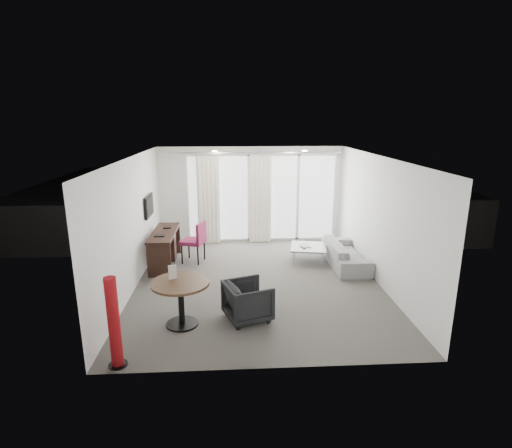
{
  "coord_description": "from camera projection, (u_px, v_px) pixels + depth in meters",
  "views": [
    {
      "loc": [
        -0.5,
        -7.78,
        3.35
      ],
      "look_at": [
        0.0,
        0.6,
        1.1
      ],
      "focal_mm": 28.0,
      "sensor_mm": 36.0,
      "label": 1
    }
  ],
  "objects": [
    {
      "name": "wall_right",
      "position": [
        379.0,
        220.0,
        8.2
      ],
      "size": [
        0.0,
        6.0,
        2.6
      ],
      "primitive_type": "cube",
      "color": "silver",
      "rests_on": "ground"
    },
    {
      "name": "round_table",
      "position": [
        181.0,
        303.0,
        6.56
      ],
      "size": [
        1.2,
        1.2,
        0.77
      ],
      "primitive_type": null,
      "rotation": [
        0.0,
        0.0,
        -0.3
      ],
      "color": "#432C1A",
      "rests_on": "floor"
    },
    {
      "name": "tub_armchair",
      "position": [
        248.0,
        301.0,
        6.77
      ],
      "size": [
        0.93,
        0.91,
        0.67
      ],
      "primitive_type": "imported",
      "rotation": [
        0.0,
        0.0,
        1.91
      ],
      "color": "black",
      "rests_on": "floor"
    },
    {
      "name": "window_panel",
      "position": [
        262.0,
        198.0,
        10.98
      ],
      "size": [
        4.0,
        0.02,
        2.38
      ],
      "primitive_type": null,
      "color": "white",
      "rests_on": "ground"
    },
    {
      "name": "menu_card",
      "position": [
        173.0,
        282.0,
        6.59
      ],
      "size": [
        0.13,
        0.07,
        0.25
      ],
      "primitive_type": null,
      "rotation": [
        0.0,
        0.0,
        0.34
      ],
      "color": "white",
      "rests_on": "round_table"
    },
    {
      "name": "rattan_table",
      "position": [
        302.0,
        220.0,
        12.55
      ],
      "size": [
        0.58,
        0.58,
        0.45
      ],
      "primitive_type": null,
      "rotation": [
        0.0,
        0.0,
        0.34
      ],
      "color": "#4B2D19",
      "rests_on": "terrace_slab"
    },
    {
      "name": "magazine",
      "position": [
        305.0,
        247.0,
        9.54
      ],
      "size": [
        0.23,
        0.28,
        0.02
      ],
      "primitive_type": null,
      "rotation": [
        0.0,
        0.0,
        0.09
      ],
      "color": "gray",
      "rests_on": "coffee_table"
    },
    {
      "name": "balustrade",
      "position": [
        255.0,
        201.0,
        14.02
      ],
      "size": [
        5.5,
        0.06,
        1.05
      ],
      "primitive_type": null,
      "color": "#B2B2B7",
      "rests_on": "terrace_slab"
    },
    {
      "name": "ceiling",
      "position": [
        258.0,
        157.0,
        7.72
      ],
      "size": [
        5.0,
        6.0,
        0.0
      ],
      "primitive_type": "cube",
      "color": "white",
      "rests_on": "ground"
    },
    {
      "name": "downlight_b",
      "position": [
        305.0,
        151.0,
        9.34
      ],
      "size": [
        0.12,
        0.12,
        0.02
      ],
      "primitive_type": "cylinder",
      "color": "#FFE0B2",
      "rests_on": "ceiling"
    },
    {
      "name": "coffee_table",
      "position": [
        308.0,
        254.0,
        9.56
      ],
      "size": [
        0.97,
        0.97,
        0.37
      ],
      "primitive_type": null,
      "rotation": [
        0.0,
        0.0,
        -0.19
      ],
      "color": "gray",
      "rests_on": "floor"
    },
    {
      "name": "remote",
      "position": [
        303.0,
        249.0,
        9.39
      ],
      "size": [
        0.1,
        0.15,
        0.02
      ],
      "primitive_type": null,
      "rotation": [
        0.0,
        0.0,
        0.38
      ],
      "color": "black",
      "rests_on": "coffee_table"
    },
    {
      "name": "tv",
      "position": [
        149.0,
        206.0,
        9.3
      ],
      "size": [
        0.05,
        0.8,
        0.5
      ],
      "primitive_type": null,
      "color": "black",
      "rests_on": "wall_left"
    },
    {
      "name": "rattan_chair_b",
      "position": [
        307.0,
        216.0,
        12.48
      ],
      "size": [
        0.54,
        0.54,
        0.73
      ],
      "primitive_type": null,
      "rotation": [
        0.0,
        0.0,
        -0.08
      ],
      "color": "#4B2D19",
      "rests_on": "terrace_slab"
    },
    {
      "name": "sofa",
      "position": [
        346.0,
        254.0,
        9.29
      ],
      "size": [
        0.74,
        1.89,
        0.55
      ],
      "primitive_type": "imported",
      "rotation": [
        0.0,
        0.0,
        1.57
      ],
      "color": "gray",
      "rests_on": "floor"
    },
    {
      "name": "downlight_a",
      "position": [
        215.0,
        151.0,
        9.22
      ],
      "size": [
        0.12,
        0.12,
        0.02
      ],
      "primitive_type": "cylinder",
      "color": "#FFE0B2",
      "rests_on": "ceiling"
    },
    {
      "name": "wall_left",
      "position": [
        132.0,
        224.0,
        7.92
      ],
      "size": [
        0.0,
        6.0,
        2.6
      ],
      "primitive_type": "cube",
      "color": "silver",
      "rests_on": "ground"
    },
    {
      "name": "wall_front",
      "position": [
        272.0,
        281.0,
        5.17
      ],
      "size": [
        5.0,
        0.0,
        2.6
      ],
      "primitive_type": "cube",
      "color": "silver",
      "rests_on": "ground"
    },
    {
      "name": "desk_chair",
      "position": [
        193.0,
        242.0,
        9.46
      ],
      "size": [
        0.67,
        0.64,
        0.99
      ],
      "primitive_type": null,
      "rotation": [
        0.0,
        0.0,
        -0.31
      ],
      "color": "maroon",
      "rests_on": "floor"
    },
    {
      "name": "curtain_track",
      "position": [
        251.0,
        153.0,
        10.48
      ],
      "size": [
        4.8,
        0.04,
        0.04
      ],
      "primitive_type": null,
      "color": "#B2B2B7",
      "rests_on": "ceiling"
    },
    {
      "name": "red_lamp",
      "position": [
        114.0,
        323.0,
        5.4
      ],
      "size": [
        0.33,
        0.33,
        1.31
      ],
      "primitive_type": "cylinder",
      "rotation": [
        0.0,
        0.0,
        -0.31
      ],
      "color": "maroon",
      "rests_on": "floor"
    },
    {
      "name": "rattan_chair_a",
      "position": [
        271.0,
        216.0,
        12.33
      ],
      "size": [
        0.57,
        0.57,
        0.83
      ],
      "primitive_type": null,
      "rotation": [
        0.0,
        0.0,
        0.0
      ],
      "color": "#4B2D19",
      "rests_on": "terrace_slab"
    },
    {
      "name": "floor",
      "position": [
        258.0,
        282.0,
        8.4
      ],
      "size": [
        5.0,
        6.0,
        0.0
      ],
      "primitive_type": "cube",
      "color": "#4E4A45",
      "rests_on": "ground"
    },
    {
      "name": "terrace_slab",
      "position": [
        258.0,
        227.0,
        12.77
      ],
      "size": [
        5.6,
        3.0,
        0.12
      ],
      "primitive_type": "cube",
      "color": "#4D4D50",
      "rests_on": "ground"
    },
    {
      "name": "curtain_left",
      "position": [
        209.0,
        200.0,
        10.74
      ],
      "size": [
        0.6,
        0.2,
        2.38
      ],
      "primitive_type": null,
      "color": "white",
      "rests_on": "ground"
    },
    {
      "name": "curtain_right",
      "position": [
        260.0,
        199.0,
        10.82
      ],
      "size": [
        0.6,
        0.2,
        2.38
      ],
      "primitive_type": null,
      "color": "white",
      "rests_on": "ground"
    },
    {
      "name": "desk",
      "position": [
        165.0,
        248.0,
        9.29
      ],
      "size": [
        0.53,
        1.69,
        0.79
      ],
      "primitive_type": null,
      "color": "black",
      "rests_on": "floor"
    },
    {
      "name": "window_frame",
      "position": [
        262.0,
        198.0,
        10.97
      ],
      "size": [
        4.1,
        0.06,
        2.44
      ],
      "primitive_type": null,
      "color": "white",
      "rests_on": "ground"
    }
  ]
}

